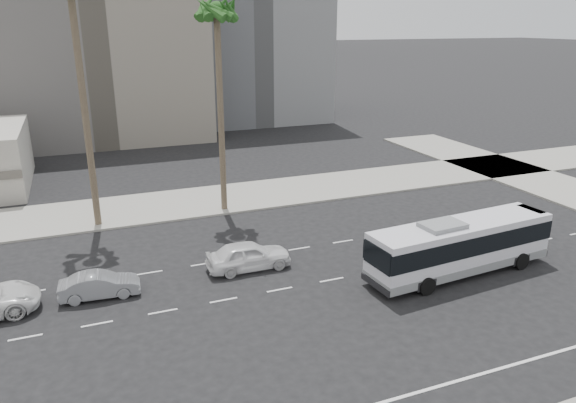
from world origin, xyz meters
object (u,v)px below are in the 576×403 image
city_bus (461,245)px  palm_near (217,15)px  car_a (249,255)px  car_b (100,285)px

city_bus → palm_near: 21.17m
car_a → palm_near: (1.33, 10.02, 12.84)m
car_b → palm_near: (9.28, 10.35, 13.00)m
car_b → car_a: bearing=-83.4°
city_bus → car_b: city_bus is taller
city_bus → car_a: 11.66m
city_bus → car_a: (-10.61, 4.78, -0.87)m
city_bus → palm_near: (-9.28, 14.79, 11.97)m
city_bus → car_b: (-18.56, 4.45, -1.03)m
car_b → city_bus: bearing=-99.3°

